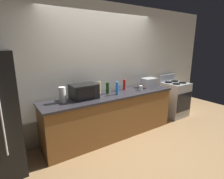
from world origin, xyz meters
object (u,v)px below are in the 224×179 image
object	(u,v)px
bottle_wine	(107,88)
paper_towel_roll	(62,95)
stove_range	(174,99)
microwave	(84,91)
bottle_hot_sauce	(124,85)
toaster_oven	(149,82)
mug_white	(141,88)
bottle_spray_cleaner	(117,88)
mug_blue	(118,88)
bottle_hand_soap	(99,88)

from	to	relation	value
bottle_wine	paper_towel_roll	bearing A→B (deg)	-176.95
paper_towel_roll	stove_range	bearing A→B (deg)	-0.96
stove_range	microwave	bearing A→B (deg)	178.94
bottle_hot_sauce	toaster_oven	bearing A→B (deg)	-9.68
bottle_hot_sauce	mug_white	bearing A→B (deg)	-42.40
bottle_wine	bottle_spray_cleaner	world-z (taller)	bottle_spray_cleaner
stove_range	mug_blue	bearing A→B (deg)	173.91
stove_range	bottle_wine	bearing A→B (deg)	177.18
paper_towel_roll	bottle_hot_sauce	distance (m)	1.43
microwave	paper_towel_roll	size ratio (longest dim) A/B	1.78
stove_range	bottle_hot_sauce	distance (m)	1.67
bottle_hand_soap	microwave	bearing A→B (deg)	-159.89
microwave	bottle_hand_soap	distance (m)	0.43
paper_towel_roll	bottle_wine	bearing A→B (deg)	3.05
toaster_oven	bottle_hand_soap	world-z (taller)	bottle_hand_soap
paper_towel_roll	mug_blue	size ratio (longest dim) A/B	2.47
toaster_oven	mug_blue	distance (m)	0.82
stove_range	mug_white	xyz separation A→B (m)	(-1.30, -0.07, 0.49)
toaster_oven	mug_white	distance (m)	0.40
bottle_hot_sauce	mug_blue	distance (m)	0.18
stove_range	toaster_oven	world-z (taller)	toaster_oven
stove_range	bottle_hot_sauce	size ratio (longest dim) A/B	4.81
toaster_oven	bottle_hot_sauce	world-z (taller)	bottle_hot_sauce
stove_range	bottle_hand_soap	size ratio (longest dim) A/B	4.42
bottle_wine	bottle_spray_cleaner	distance (m)	0.20
toaster_oven	bottle_spray_cleaner	bearing A→B (deg)	-173.10
paper_towel_roll	bottle_spray_cleaner	distance (m)	1.08
bottle_spray_cleaner	bottle_hot_sauce	distance (m)	0.42
stove_range	bottle_hand_soap	distance (m)	2.26
bottle_hand_soap	bottle_hot_sauce	xyz separation A→B (m)	(0.62, -0.03, -0.01)
mug_blue	stove_range	bearing A→B (deg)	-6.09
bottle_hot_sauce	microwave	bearing A→B (deg)	-173.22
bottle_spray_cleaner	mug_white	world-z (taller)	bottle_spray_cleaner
bottle_spray_cleaner	bottle_hot_sauce	world-z (taller)	bottle_spray_cleaner
toaster_oven	mug_blue	size ratio (longest dim) A/B	3.11
toaster_oven	mug_white	world-z (taller)	toaster_oven
microwave	bottle_hot_sauce	size ratio (longest dim) A/B	2.14
microwave	bottle_hand_soap	world-z (taller)	microwave
stove_range	bottle_hand_soap	xyz separation A→B (m)	(-2.18, 0.20, 0.56)
bottle_hand_soap	mug_blue	size ratio (longest dim) A/B	2.24
bottle_spray_cleaner	microwave	bearing A→B (deg)	170.77
microwave	bottle_hand_soap	bearing A→B (deg)	20.11
paper_towel_roll	bottle_hand_soap	distance (m)	0.82
mug_white	paper_towel_roll	bearing A→B (deg)	175.81
stove_range	bottle_hand_soap	world-z (taller)	bottle_hand_soap
mug_white	microwave	bearing A→B (deg)	174.61
microwave	paper_towel_roll	xyz separation A→B (m)	(-0.40, 0.00, 0.00)
bottle_spray_cleaner	mug_white	size ratio (longest dim) A/B	2.47
toaster_oven	bottle_wine	xyz separation A→B (m)	(-1.12, 0.04, 0.01)
paper_towel_roll	mug_white	bearing A→B (deg)	-4.19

